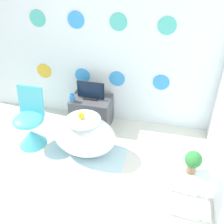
{
  "coord_description": "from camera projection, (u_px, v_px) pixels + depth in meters",
  "views": [
    {
      "loc": [
        0.99,
        -1.42,
        2.51
      ],
      "look_at": [
        0.43,
        0.93,
        0.83
      ],
      "focal_mm": 42.0,
      "sensor_mm": 36.0,
      "label": 1
    }
  ],
  "objects": [
    {
      "name": "bathtub",
      "position": [
        84.0,
        136.0,
        3.43
      ],
      "size": [
        0.83,
        0.55,
        0.58
      ],
      "color": "white",
      "rests_on": "ground_plane"
    },
    {
      "name": "tv_cabinet",
      "position": [
        92.0,
        111.0,
        3.99
      ],
      "size": [
        0.59,
        0.41,
        0.47
      ],
      "color": "#4C4C51",
      "rests_on": "ground_plane"
    },
    {
      "name": "vase",
      "position": [
        72.0,
        98.0,
        3.76
      ],
      "size": [
        0.08,
        0.08,
        0.14
      ],
      "color": "#2D72B7",
      "rests_on": "tv_cabinet"
    },
    {
      "name": "chair",
      "position": [
        31.0,
        128.0,
        3.6
      ],
      "size": [
        0.42,
        0.42,
        0.84
      ],
      "color": "#4CC6DB",
      "rests_on": "ground_plane"
    },
    {
      "name": "rug",
      "position": [
        85.0,
        156.0,
        3.53
      ],
      "size": [
        1.08,
        0.72,
        0.01
      ],
      "color": "silver",
      "rests_on": "ground_plane"
    },
    {
      "name": "tv",
      "position": [
        91.0,
        91.0,
        3.79
      ],
      "size": [
        0.41,
        0.12,
        0.27
      ],
      "color": "black",
      "rests_on": "tv_cabinet"
    },
    {
      "name": "side_table",
      "position": [
        189.0,
        179.0,
        2.68
      ],
      "size": [
        0.39,
        0.37,
        0.53
      ],
      "color": "silver",
      "rests_on": "ground_plane"
    },
    {
      "name": "rubber_duck",
      "position": [
        81.0,
        115.0,
        3.24
      ],
      "size": [
        0.08,
        0.09,
        0.1
      ],
      "color": "yellow",
      "rests_on": "bathtub"
    },
    {
      "name": "wall_back_dotted",
      "position": [
        98.0,
        38.0,
        3.58
      ],
      "size": [
        4.35,
        0.05,
        2.6
      ],
      "color": "white",
      "rests_on": "ground_plane"
    },
    {
      "name": "ground_plane",
      "position": [
        52.0,
        220.0,
        2.75
      ],
      "size": [
        12.0,
        12.0,
        0.0
      ],
      "primitive_type": "plane",
      "color": "silver"
    },
    {
      "name": "potted_plant_left",
      "position": [
        193.0,
        161.0,
        2.53
      ],
      "size": [
        0.17,
        0.17,
        0.26
      ],
      "color": "#8C6B4C",
      "rests_on": "side_table"
    }
  ]
}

